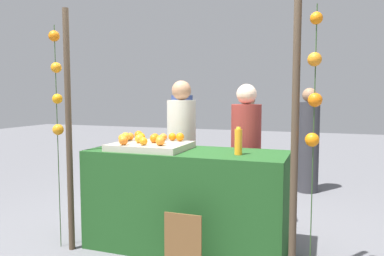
# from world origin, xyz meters

# --- Properties ---
(ground_plane) EXTENTS (24.00, 24.00, 0.00)m
(ground_plane) POSITION_xyz_m (0.00, 0.00, 0.00)
(ground_plane) COLOR slate
(stall_counter) EXTENTS (1.86, 0.72, 0.93)m
(stall_counter) POSITION_xyz_m (0.00, 0.00, 0.47)
(stall_counter) COLOR #1E4C1E
(stall_counter) RESTS_ON ground_plane
(orange_tray) EXTENTS (0.71, 0.59, 0.06)m
(orange_tray) POSITION_xyz_m (-0.36, -0.03, 0.96)
(orange_tray) COLOR #B2AD99
(orange_tray) RESTS_ON stall_counter
(orange_0) EXTENTS (0.09, 0.09, 0.09)m
(orange_0) POSITION_xyz_m (-0.19, -0.18, 1.04)
(orange_0) COLOR orange
(orange_0) RESTS_ON orange_tray
(orange_1) EXTENTS (0.08, 0.08, 0.08)m
(orange_1) POSITION_xyz_m (-0.36, 0.07, 1.04)
(orange_1) COLOR orange
(orange_1) RESTS_ON orange_tray
(orange_2) EXTENTS (0.08, 0.08, 0.08)m
(orange_2) POSITION_xyz_m (-0.53, 0.12, 1.03)
(orange_2) COLOR orange
(orange_2) RESTS_ON orange_tray
(orange_3) EXTENTS (0.07, 0.07, 0.07)m
(orange_3) POSITION_xyz_m (-0.32, 0.18, 1.03)
(orange_3) COLOR orange
(orange_3) RESTS_ON orange_tray
(orange_4) EXTENTS (0.09, 0.09, 0.09)m
(orange_4) POSITION_xyz_m (-0.33, -0.01, 1.04)
(orange_4) COLOR orange
(orange_4) RESTS_ON orange_tray
(orange_5) EXTENTS (0.09, 0.09, 0.09)m
(orange_5) POSITION_xyz_m (-0.45, -0.07, 1.04)
(orange_5) COLOR orange
(orange_5) RESTS_ON orange_tray
(orange_6) EXTENTS (0.08, 0.08, 0.08)m
(orange_6) POSITION_xyz_m (-0.65, 0.09, 1.03)
(orange_6) COLOR orange
(orange_6) RESTS_ON orange_tray
(orange_7) EXTENTS (0.08, 0.08, 0.08)m
(orange_7) POSITION_xyz_m (-0.52, -0.26, 1.04)
(orange_7) COLOR orange
(orange_7) RESTS_ON orange_tray
(orange_8) EXTENTS (0.07, 0.07, 0.07)m
(orange_8) POSITION_xyz_m (-0.35, -0.20, 1.03)
(orange_8) COLOR orange
(orange_8) RESTS_ON orange_tray
(orange_9) EXTENTS (0.09, 0.09, 0.09)m
(orange_9) POSITION_xyz_m (-0.61, 0.21, 1.04)
(orange_9) COLOR orange
(orange_9) RESTS_ON orange_tray
(orange_10) EXTENTS (0.09, 0.09, 0.09)m
(orange_10) POSITION_xyz_m (-0.65, 0.01, 1.04)
(orange_10) COLOR orange
(orange_10) RESTS_ON orange_tray
(orange_11) EXTENTS (0.08, 0.08, 0.08)m
(orange_11) POSITION_xyz_m (-0.63, -0.09, 1.04)
(orange_11) COLOR orange
(orange_11) RESTS_ON orange_tray
(orange_12) EXTENTS (0.08, 0.08, 0.08)m
(orange_12) POSITION_xyz_m (-0.14, 0.20, 1.04)
(orange_12) COLOR orange
(orange_12) RESTS_ON orange_tray
(orange_13) EXTENTS (0.08, 0.08, 0.08)m
(orange_13) POSITION_xyz_m (-0.25, -0.04, 1.04)
(orange_13) COLOR orange
(orange_13) RESTS_ON orange_tray
(orange_14) EXTENTS (0.08, 0.08, 0.08)m
(orange_14) POSITION_xyz_m (-0.23, 0.21, 1.03)
(orange_14) COLOR orange
(orange_14) RESTS_ON orange_tray
(juice_bottle) EXTENTS (0.07, 0.07, 0.24)m
(juice_bottle) POSITION_xyz_m (0.51, -0.07, 1.05)
(juice_bottle) COLOR orange
(juice_bottle) RESTS_ON stall_counter
(chalkboard_sign) EXTENTS (0.31, 0.03, 0.54)m
(chalkboard_sign) POSITION_xyz_m (0.18, -0.57, 0.26)
(chalkboard_sign) COLOR brown
(chalkboard_sign) RESTS_ON ground_plane
(vendor_left) EXTENTS (0.32, 0.32, 1.61)m
(vendor_left) POSITION_xyz_m (-0.31, 0.66, 0.75)
(vendor_left) COLOR beige
(vendor_left) RESTS_ON ground_plane
(vendor_right) EXTENTS (0.31, 0.31, 1.57)m
(vendor_right) POSITION_xyz_m (0.43, 0.63, 0.73)
(vendor_right) COLOR maroon
(vendor_right) RESTS_ON ground_plane
(crowd_person_0) EXTENTS (0.30, 0.30, 1.48)m
(crowd_person_0) POSITION_xyz_m (0.19, 1.89, 0.69)
(crowd_person_0) COLOR #99999E
(crowd_person_0) RESTS_ON ground_plane
(crowd_person_1) EXTENTS (0.31, 0.31, 1.56)m
(crowd_person_1) POSITION_xyz_m (0.97, 2.58, 0.73)
(crowd_person_1) COLOR #333338
(crowd_person_1) RESTS_ON ground_plane
(crowd_person_2) EXTENTS (0.34, 0.34, 1.68)m
(crowd_person_2) POSITION_xyz_m (-0.93, 2.25, 0.78)
(crowd_person_2) COLOR #384C8C
(crowd_person_2) RESTS_ON ground_plane
(canopy_post_left) EXTENTS (0.06, 0.06, 2.23)m
(canopy_post_left) POSITION_xyz_m (-1.01, -0.40, 1.12)
(canopy_post_left) COLOR #473828
(canopy_post_left) RESTS_ON ground_plane
(canopy_post_right) EXTENTS (0.06, 0.06, 2.23)m
(canopy_post_right) POSITION_xyz_m (1.01, -0.40, 1.12)
(canopy_post_right) COLOR #473828
(canopy_post_right) RESTS_ON ground_plane
(garland_strand_left) EXTENTS (0.12, 0.10, 2.09)m
(garland_strand_left) POSITION_xyz_m (-1.15, -0.38, 1.54)
(garland_strand_left) COLOR #2D4C23
(garland_strand_left) RESTS_ON ground_plane
(garland_strand_right) EXTENTS (0.11, 0.11, 2.09)m
(garland_strand_right) POSITION_xyz_m (1.14, -0.42, 1.50)
(garland_strand_right) COLOR #2D4C23
(garland_strand_right) RESTS_ON ground_plane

